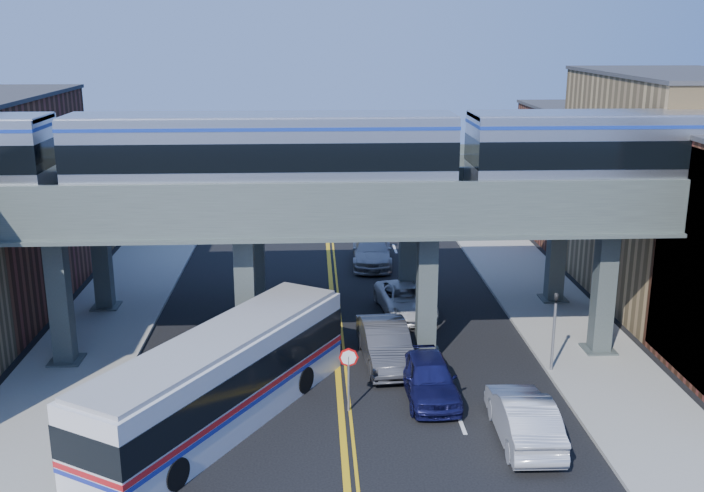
% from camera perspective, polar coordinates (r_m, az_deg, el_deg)
% --- Properties ---
extents(ground, '(120.00, 120.00, 0.00)m').
position_cam_1_polar(ground, '(28.60, -0.58, -14.67)').
color(ground, black).
rests_on(ground, ground).
extents(sidewalk_west, '(5.00, 70.00, 0.16)m').
position_cam_1_polar(sidewalk_west, '(38.97, -18.49, -6.83)').
color(sidewalk_west, gray).
rests_on(sidewalk_west, ground).
extents(sidewalk_east, '(5.00, 70.00, 0.16)m').
position_cam_1_polar(sidewalk_east, '(39.54, 15.79, -6.27)').
color(sidewalk_east, gray).
rests_on(sidewalk_east, ground).
extents(building_west_c, '(8.00, 10.00, 8.00)m').
position_cam_1_polar(building_west_c, '(57.42, -20.69, 4.15)').
color(building_west_c, '#A58655').
rests_on(building_west_c, ground).
extents(building_east_b, '(8.00, 14.00, 12.00)m').
position_cam_1_polar(building_east_b, '(45.88, 22.32, 3.86)').
color(building_east_b, '#A58655').
rests_on(building_east_b, ground).
extents(building_east_c, '(8.00, 10.00, 9.00)m').
position_cam_1_polar(building_east_c, '(57.95, 16.84, 5.09)').
color(building_east_c, brown).
rests_on(building_east_c, ground).
extents(elevated_viaduct_near, '(52.00, 3.60, 7.40)m').
position_cam_1_polar(elevated_viaduct_near, '(33.64, -1.17, 1.94)').
color(elevated_viaduct_near, '#394240').
rests_on(elevated_viaduct_near, ground).
extents(elevated_viaduct_far, '(52.00, 3.60, 7.40)m').
position_cam_1_polar(elevated_viaduct_far, '(40.47, -1.48, 4.28)').
color(elevated_viaduct_far, '#394240').
rests_on(elevated_viaduct_far, ground).
extents(transit_train, '(49.70, 3.12, 3.64)m').
position_cam_1_polar(transit_train, '(33.13, -6.53, 6.74)').
color(transit_train, black).
rests_on(transit_train, elevated_viaduct_near).
extents(stop_sign, '(0.76, 0.09, 2.63)m').
position_cam_1_polar(stop_sign, '(30.46, -0.25, -8.95)').
color(stop_sign, slate).
rests_on(stop_sign, ground).
extents(traffic_signal, '(0.15, 0.18, 4.10)m').
position_cam_1_polar(traffic_signal, '(34.52, 14.50, -5.47)').
color(traffic_signal, slate).
rests_on(traffic_signal, ground).
extents(transit_bus, '(9.32, 12.84, 3.41)m').
position_cam_1_polar(transit_bus, '(29.94, -9.53, -9.65)').
color(transit_bus, silver).
rests_on(transit_bus, ground).
extents(car_lane_a, '(2.21, 5.12, 1.72)m').
position_cam_1_polar(car_lane_a, '(32.10, 5.61, -9.46)').
color(car_lane_a, '#111240').
rests_on(car_lane_a, ground).
extents(car_lane_b, '(2.37, 5.71, 1.84)m').
position_cam_1_polar(car_lane_b, '(34.95, 2.46, -7.13)').
color(car_lane_b, '#343437').
rests_on(car_lane_b, ground).
extents(car_lane_c, '(3.13, 5.63, 1.49)m').
position_cam_1_polar(car_lane_c, '(40.97, 3.91, -3.93)').
color(car_lane_c, silver).
rests_on(car_lane_c, ground).
extents(car_lane_d, '(2.74, 6.06, 1.72)m').
position_cam_1_polar(car_lane_d, '(49.35, 1.46, -0.34)').
color(car_lane_d, '#A1A0A4').
rests_on(car_lane_d, ground).
extents(car_parked_curb, '(1.97, 5.37, 1.75)m').
position_cam_1_polar(car_parked_curb, '(29.52, 12.38, -12.09)').
color(car_parked_curb, '#B6B7BB').
rests_on(car_parked_curb, ground).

